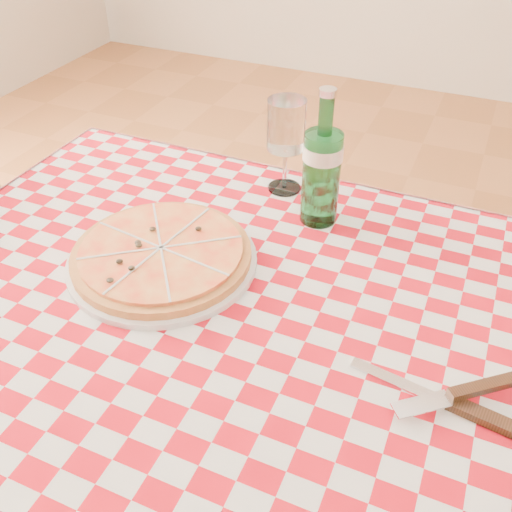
{
  "coord_description": "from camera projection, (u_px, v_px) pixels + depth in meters",
  "views": [
    {
      "loc": [
        0.28,
        -0.62,
        1.41
      ],
      "look_at": [
        -0.02,
        0.06,
        0.82
      ],
      "focal_mm": 40.0,
      "sensor_mm": 36.0,
      "label": 1
    }
  ],
  "objects": [
    {
      "name": "tablecloth",
      "position": [
        253.0,
        310.0,
        0.94
      ],
      "size": [
        1.3,
        0.9,
        0.01
      ],
      "primitive_type": "cube",
      "color": "#A50A16",
      "rests_on": "dining_table"
    },
    {
      "name": "dining_table",
      "position": [
        253.0,
        349.0,
        1.0
      ],
      "size": [
        1.2,
        0.8,
        0.75
      ],
      "color": "brown",
      "rests_on": "ground"
    },
    {
      "name": "cutlery",
      "position": [
        449.0,
        398.0,
        0.78
      ],
      "size": [
        0.32,
        0.29,
        0.03
      ],
      "primitive_type": null,
      "rotation": [
        0.0,
        0.0,
        0.34
      ],
      "color": "silver",
      "rests_on": "tablecloth"
    },
    {
      "name": "water_bottle",
      "position": [
        322.0,
        159.0,
        1.06
      ],
      "size": [
        0.08,
        0.08,
        0.27
      ],
      "primitive_type": null,
      "rotation": [
        0.0,
        0.0,
        -0.07
      ],
      "color": "#1A692C",
      "rests_on": "tablecloth"
    },
    {
      "name": "pizza_plate",
      "position": [
        162.0,
        254.0,
        1.02
      ],
      "size": [
        0.39,
        0.39,
        0.04
      ],
      "primitive_type": null,
      "rotation": [
        0.0,
        0.0,
        -0.15
      ],
      "color": "#BB873E",
      "rests_on": "tablecloth"
    },
    {
      "name": "wine_glass",
      "position": [
        286.0,
        147.0,
        1.17
      ],
      "size": [
        0.08,
        0.08,
        0.2
      ],
      "primitive_type": null,
      "rotation": [
        0.0,
        0.0,
        -0.05
      ],
      "color": "white",
      "rests_on": "tablecloth"
    }
  ]
}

